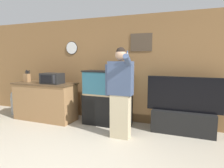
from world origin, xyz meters
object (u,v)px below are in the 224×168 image
object	(u,v)px
aquarium_on_stand	(107,98)
microwave	(52,78)
knife_block	(27,78)
tv_on_stand	(183,117)
trash_bin	(16,102)
person_standing	(120,92)
counter_island	(45,101)

from	to	relation	value
aquarium_on_stand	microwave	bearing A→B (deg)	-169.07
knife_block	aquarium_on_stand	size ratio (longest dim) A/B	0.25
tv_on_stand	trash_bin	world-z (taller)	tv_on_stand
tv_on_stand	trash_bin	bearing A→B (deg)	-177.78
person_standing	aquarium_on_stand	bearing A→B (deg)	130.94
aquarium_on_stand	trash_bin	bearing A→B (deg)	-178.02
knife_block	person_standing	size ratio (longest dim) A/B	0.18
person_standing	trash_bin	distance (m)	3.42
microwave	person_standing	distance (m)	1.95
microwave	person_standing	world-z (taller)	person_standing
tv_on_stand	person_standing	size ratio (longest dim) A/B	0.85
counter_island	trash_bin	size ratio (longest dim) A/B	2.40
tv_on_stand	person_standing	world-z (taller)	person_standing
person_standing	knife_block	bearing A→B (deg)	171.66
aquarium_on_stand	trash_bin	distance (m)	2.80
knife_block	tv_on_stand	size ratio (longest dim) A/B	0.21
microwave	trash_bin	size ratio (longest dim) A/B	0.75
microwave	trash_bin	xyz separation A→B (m)	(-1.42, 0.17, -0.74)
counter_island	trash_bin	distance (m)	1.14
tv_on_stand	knife_block	bearing A→B (deg)	-175.63
trash_bin	aquarium_on_stand	bearing A→B (deg)	1.98
microwave	knife_block	world-z (taller)	knife_block
aquarium_on_stand	person_standing	bearing A→B (deg)	-49.06
counter_island	tv_on_stand	world-z (taller)	tv_on_stand
counter_island	aquarium_on_stand	size ratio (longest dim) A/B	1.26
person_standing	microwave	bearing A→B (deg)	169.25
microwave	knife_block	distance (m)	0.85
aquarium_on_stand	trash_bin	xyz separation A→B (m)	(-2.78, -0.10, -0.30)
tv_on_stand	person_standing	bearing A→B (deg)	-148.84
aquarium_on_stand	person_standing	xyz separation A→B (m)	(0.54, -0.63, 0.29)
trash_bin	microwave	bearing A→B (deg)	-6.74
microwave	aquarium_on_stand	world-z (taller)	aquarium_on_stand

